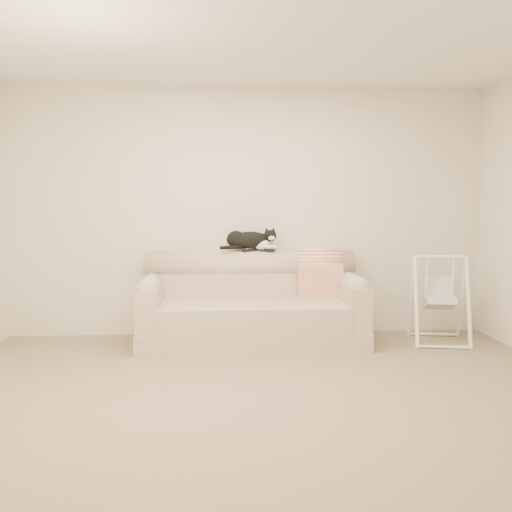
{
  "coord_description": "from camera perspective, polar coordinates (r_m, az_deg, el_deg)",
  "views": [
    {
      "loc": [
        -0.32,
        -4.0,
        1.39
      ],
      "look_at": [
        0.03,
        1.27,
        0.9
      ],
      "focal_mm": 40.0,
      "sensor_mm": 36.0,
      "label": 1
    }
  ],
  "objects": [
    {
      "name": "remote_a",
      "position": [
        5.88,
        -0.63,
        0.64
      ],
      "size": [
        0.18,
        0.12,
        0.03
      ],
      "color": "black",
      "rests_on": "sofa"
    },
    {
      "name": "sofa",
      "position": [
        5.72,
        -0.43,
        -5.14
      ],
      "size": [
        2.2,
        0.93,
        0.9
      ],
      "color": "#C1A692",
      "rests_on": "ground"
    },
    {
      "name": "throw_blanket",
      "position": [
        5.97,
        6.23,
        -1.1
      ],
      "size": [
        0.46,
        0.38,
        0.58
      ],
      "color": "#DE6034",
      "rests_on": "sofa"
    },
    {
      "name": "baby_swing",
      "position": [
        5.98,
        17.86,
        -4.09
      ],
      "size": [
        0.62,
        0.65,
        0.88
      ],
      "color": "white",
      "rests_on": "ground"
    },
    {
      "name": "room_shell",
      "position": [
        4.02,
        0.81,
        7.29
      ],
      "size": [
        5.04,
        4.04,
        2.6
      ],
      "color": "beige",
      "rests_on": "ground"
    },
    {
      "name": "ground_plane",
      "position": [
        4.25,
        0.78,
        -13.76
      ],
      "size": [
        5.0,
        5.0,
        0.0
      ],
      "primitive_type": "plane",
      "color": "#7C6952",
      "rests_on": "ground"
    },
    {
      "name": "remote_b",
      "position": [
        5.87,
        1.12,
        0.61
      ],
      "size": [
        0.18,
        0.1,
        0.02
      ],
      "color": "black",
      "rests_on": "sofa"
    },
    {
      "name": "tuxedo_cat",
      "position": [
        5.88,
        -0.61,
        1.62
      ],
      "size": [
        0.6,
        0.26,
        0.24
      ],
      "color": "black",
      "rests_on": "sofa"
    }
  ]
}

